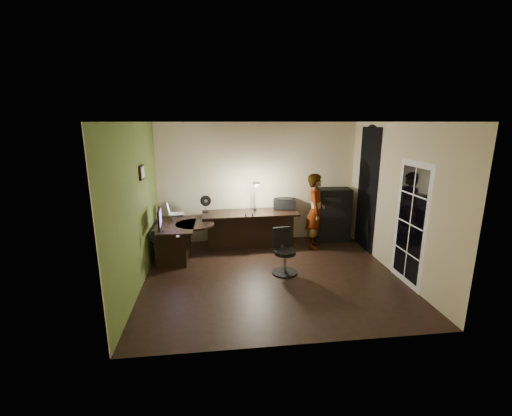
{
  "coord_description": "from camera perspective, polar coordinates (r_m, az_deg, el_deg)",
  "views": [
    {
      "loc": [
        -0.97,
        -5.63,
        2.7
      ],
      "look_at": [
        -0.15,
        1.05,
        1.0
      ],
      "focal_mm": 24.0,
      "sensor_mm": 36.0,
      "label": 1
    }
  ],
  "objects": [
    {
      "name": "desk_right",
      "position": [
        7.58,
        -0.99,
        -3.57
      ],
      "size": [
        2.1,
        0.8,
        0.78
      ],
      "primitive_type": "cube",
      "rotation": [
        0.0,
        0.0,
        0.03
      ],
      "color": "black",
      "rests_on": "floor"
    },
    {
      "name": "office_chair",
      "position": [
        6.25,
        4.86,
        -7.32
      ],
      "size": [
        0.54,
        0.54,
        0.83
      ],
      "primitive_type": "cube",
      "rotation": [
        0.0,
        0.0,
        0.18
      ],
      "color": "black",
      "rests_on": "floor"
    },
    {
      "name": "arched_doorway",
      "position": [
        7.63,
        18.04,
        2.9
      ],
      "size": [
        0.01,
        0.9,
        2.6
      ],
      "primitive_type": "cube",
      "color": "black",
      "rests_on": "floor"
    },
    {
      "name": "desk_fan",
      "position": [
        7.51,
        -8.38,
        0.74
      ],
      "size": [
        0.25,
        0.17,
        0.36
      ],
      "primitive_type": "cube",
      "rotation": [
        0.0,
        0.0,
        0.19
      ],
      "color": "black",
      "rests_on": "desk_right"
    },
    {
      "name": "wall_right",
      "position": [
        6.63,
        22.31,
        1.35
      ],
      "size": [
        0.01,
        4.0,
        2.7
      ],
      "primitive_type": "cube",
      "color": "beige",
      "rests_on": "floor"
    },
    {
      "name": "framed_picture",
      "position": [
        6.26,
        -18.54,
        5.65
      ],
      "size": [
        0.04,
        0.3,
        0.25
      ],
      "primitive_type": "cube",
      "color": "black",
      "rests_on": "wall_left"
    },
    {
      "name": "desk_left",
      "position": [
        7.11,
        -13.14,
        -5.43
      ],
      "size": [
        0.8,
        1.27,
        0.72
      ],
      "primitive_type": "cube",
      "rotation": [
        0.0,
        0.0,
        -0.03
      ],
      "color": "black",
      "rests_on": "floor"
    },
    {
      "name": "speaker",
      "position": [
        6.15,
        -16.8,
        -4.47
      ],
      "size": [
        0.07,
        0.07,
        0.18
      ],
      "primitive_type": "cylinder",
      "rotation": [
        0.0,
        0.0,
        -0.01
      ],
      "color": "black",
      "rests_on": "desk_left"
    },
    {
      "name": "wall_left",
      "position": [
        5.93,
        -19.32,
        0.2
      ],
      "size": [
        0.01,
        4.0,
        2.7
      ],
      "primitive_type": "cube",
      "color": "beige",
      "rests_on": "floor"
    },
    {
      "name": "monitor",
      "position": [
        6.54,
        -15.91,
        -2.64
      ],
      "size": [
        0.14,
        0.5,
        0.32
      ],
      "primitive_type": "cube",
      "rotation": [
        0.0,
        0.0,
        0.08
      ],
      "color": "black",
      "rests_on": "desk_left"
    },
    {
      "name": "french_door",
      "position": [
        6.23,
        24.33,
        -2.48
      ],
      "size": [
        0.02,
        0.92,
        2.1
      ],
      "primitive_type": "cube",
      "color": "white",
      "rests_on": "floor"
    },
    {
      "name": "headphones",
      "position": [
        7.11,
        -1.12,
        -1.03
      ],
      "size": [
        0.19,
        0.12,
        0.08
      ],
      "primitive_type": "cube",
      "rotation": [
        0.0,
        0.0,
        -0.29
      ],
      "color": "navy",
      "rests_on": "desk_right"
    },
    {
      "name": "mouse",
      "position": [
        6.25,
        -12.92,
        -4.63
      ],
      "size": [
        0.06,
        0.09,
        0.04
      ],
      "primitive_type": "ellipsoid",
      "rotation": [
        0.0,
        0.0,
        -0.02
      ],
      "color": "silver",
      "rests_on": "desk_left"
    },
    {
      "name": "laptop",
      "position": [
        7.4,
        -13.18,
        -0.1
      ],
      "size": [
        0.39,
        0.37,
        0.24
      ],
      "primitive_type": "cube",
      "rotation": [
        0.0,
        0.0,
        0.14
      ],
      "color": "silver",
      "rests_on": "laptop_stand"
    },
    {
      "name": "cabinet",
      "position": [
        8.09,
        12.45,
        -1.1
      ],
      "size": [
        0.84,
        0.46,
        1.23
      ],
      "primitive_type": "cube",
      "rotation": [
        0.0,
        0.0,
        -0.06
      ],
      "color": "black",
      "rests_on": "floor"
    },
    {
      "name": "wall_back",
      "position": [
        7.81,
        0.24,
        4.23
      ],
      "size": [
        4.5,
        0.01,
        2.7
      ],
      "primitive_type": "cube",
      "color": "beige",
      "rests_on": "floor"
    },
    {
      "name": "floor",
      "position": [
        6.32,
        2.56,
        -11.18
      ],
      "size": [
        4.5,
        4.0,
        0.01
      ],
      "primitive_type": "cube",
      "color": "black",
      "rests_on": "ground"
    },
    {
      "name": "desk_lamp",
      "position": [
        7.44,
        -0.17,
        2.22
      ],
      "size": [
        0.29,
        0.37,
        0.73
      ],
      "primitive_type": "cube",
      "rotation": [
        0.0,
        0.0,
        -0.4
      ],
      "color": "black",
      "rests_on": "desk_right"
    },
    {
      "name": "person",
      "position": [
        7.5,
        9.86,
        -0.55
      ],
      "size": [
        0.55,
        0.68,
        1.64
      ],
      "primitive_type": "imported",
      "rotation": [
        0.0,
        0.0,
        1.25
      ],
      "color": "#D8A88C",
      "rests_on": "floor"
    },
    {
      "name": "wall_front",
      "position": [
        3.99,
        7.55,
        -5.75
      ],
      "size": [
        4.5,
        0.01,
        2.7
      ],
      "primitive_type": "cube",
      "color": "beige",
      "rests_on": "floor"
    },
    {
      "name": "green_wall_overlay",
      "position": [
        5.93,
        -19.18,
        0.21
      ],
      "size": [
        0.0,
        4.0,
        2.7
      ],
      "primitive_type": "cube",
      "color": "#53692A",
      "rests_on": "floor"
    },
    {
      "name": "phone",
      "position": [
        6.75,
        -10.35,
        -3.22
      ],
      "size": [
        0.1,
        0.14,
        0.01
      ],
      "primitive_type": "cube",
      "rotation": [
        0.0,
        0.0,
        0.3
      ],
      "color": "black",
      "rests_on": "desk_left"
    },
    {
      "name": "pen",
      "position": [
        6.59,
        -13.72,
        -3.82
      ],
      "size": [
        0.02,
        0.15,
        0.01
      ],
      "primitive_type": "cube",
      "rotation": [
        0.0,
        0.0,
        -0.07
      ],
      "color": "black",
      "rests_on": "desk_left"
    },
    {
      "name": "laptop_stand",
      "position": [
        7.44,
        -13.11,
        -1.35
      ],
      "size": [
        0.3,
        0.28,
        0.1
      ],
      "primitive_type": "cube",
      "rotation": [
        0.0,
        0.0,
        0.42
      ],
      "color": "silver",
      "rests_on": "desk_left"
    },
    {
      "name": "printer",
      "position": [
        7.81,
        4.79,
        0.84
      ],
      "size": [
        0.57,
        0.49,
        0.22
      ],
      "primitive_type": "cube",
      "rotation": [
        0.0,
        0.0,
        -0.22
      ],
      "color": "black",
      "rests_on": "desk_right"
    },
    {
      "name": "ceiling",
      "position": [
        5.71,
        2.87,
        14.21
      ],
      "size": [
        4.5,
        4.0,
        0.01
      ],
      "primitive_type": "cube",
      "color": "silver",
      "rests_on": "floor"
    },
    {
      "name": "notepad",
      "position": [
        6.79,
        -11.85,
        -3.17
      ],
      "size": [
        0.18,
        0.23,
        0.01
      ],
      "primitive_type": "cube",
      "rotation": [
        0.0,
        0.0,
        0.15
      ],
      "color": "silver",
      "rests_on": "desk_left"
    }
  ]
}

